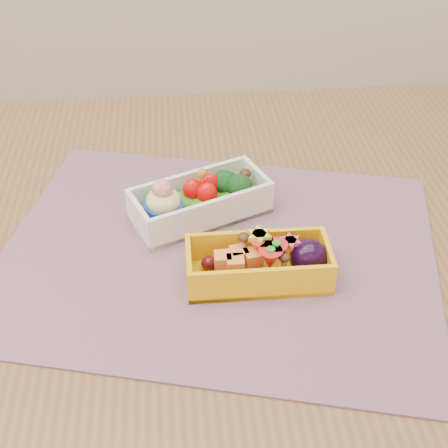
{
  "coord_description": "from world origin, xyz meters",
  "views": [
    {
      "loc": [
        -0.07,
        -0.58,
        1.23
      ],
      "look_at": [
        -0.01,
        -0.02,
        0.79
      ],
      "focal_mm": 48.88,
      "sensor_mm": 36.0,
      "label": 1
    }
  ],
  "objects": [
    {
      "name": "table",
      "position": [
        0.0,
        0.0,
        0.65
      ],
      "size": [
        1.2,
        0.8,
        0.75
      ],
      "color": "brown",
      "rests_on": "ground"
    },
    {
      "name": "bento_white",
      "position": [
        -0.04,
        0.05,
        0.78
      ],
      "size": [
        0.19,
        0.13,
        0.07
      ],
      "rotation": [
        0.0,
        0.0,
        0.39
      ],
      "color": "white",
      "rests_on": "placemat"
    },
    {
      "name": "bento_yellow",
      "position": [
        0.02,
        -0.08,
        0.78
      ],
      "size": [
        0.16,
        0.07,
        0.05
      ],
      "rotation": [
        0.0,
        0.0,
        -0.01
      ],
      "color": "#FDB50C",
      "rests_on": "placemat"
    },
    {
      "name": "placemat",
      "position": [
        -0.02,
        -0.03,
        0.75
      ],
      "size": [
        0.59,
        0.51,
        0.0
      ],
      "primitive_type": "cube",
      "rotation": [
        0.0,
        0.0,
        -0.26
      ],
      "color": "gray",
      "rests_on": "table"
    }
  ]
}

